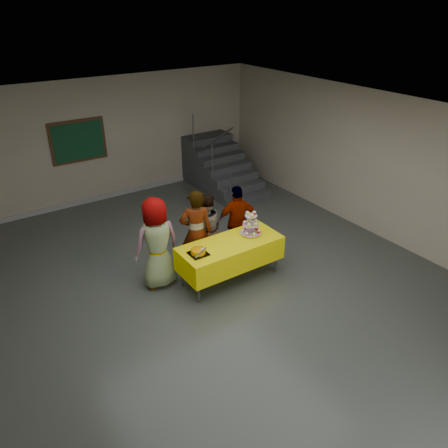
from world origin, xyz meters
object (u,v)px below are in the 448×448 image
at_px(schoolchild_b, 196,232).
at_px(schoolchild_a, 157,243).
at_px(bear_cake, 198,251).
at_px(staircase, 219,168).
at_px(schoolchild_d, 237,221).
at_px(bake_table, 230,253).
at_px(schoolchild_c, 206,229).
at_px(cupcake_stand, 251,226).
at_px(noticeboard, 78,141).

bearing_deg(schoolchild_b, schoolchild_a, 20.26).
xyz_separation_m(bear_cake, schoolchild_b, (0.31, 0.59, -0.00)).
bearing_deg(staircase, schoolchild_d, -117.47).
bearing_deg(bake_table, schoolchild_d, 46.68).
bearing_deg(schoolchild_d, schoolchild_c, 7.17).
xyz_separation_m(schoolchild_a, schoolchild_b, (0.77, -0.03, -0.01)).
xyz_separation_m(cupcake_stand, noticeboard, (-1.56, 4.68, 0.67)).
height_order(cupcake_stand, schoolchild_d, schoolchild_d).
bearing_deg(bear_cake, noticeboard, 94.91).
height_order(schoolchild_a, schoolchild_d, schoolchild_a).
xyz_separation_m(cupcake_stand, schoolchild_d, (0.16, 0.63, -0.21)).
relative_size(bake_table, cupcake_stand, 4.22).
distance_m(bake_table, schoolchild_b, 0.72).
distance_m(schoolchild_d, staircase, 3.64).
xyz_separation_m(cupcake_stand, bear_cake, (-1.16, -0.07, -0.11)).
height_order(schoolchild_a, noticeboard, noticeboard).
relative_size(staircase, noticeboard, 1.85).
bearing_deg(bear_cake, staircase, 52.71).
height_order(bake_table, schoolchild_b, schoolchild_b).
height_order(schoolchild_b, schoolchild_d, schoolchild_b).
relative_size(schoolchild_c, noticeboard, 1.08).
relative_size(bake_table, bear_cake, 5.25).
height_order(cupcake_stand, schoolchild_b, schoolchild_b).
distance_m(cupcake_stand, bear_cake, 1.16).
bearing_deg(staircase, cupcake_stand, -115.44).
bearing_deg(cupcake_stand, staircase, 64.56).
relative_size(schoolchild_d, noticeboard, 1.12).
bearing_deg(bear_cake, schoolchild_b, 62.17).
relative_size(schoolchild_b, schoolchild_c, 1.18).
distance_m(cupcake_stand, schoolchild_c, 0.93).
bearing_deg(staircase, schoolchild_c, -126.95).
relative_size(cupcake_stand, noticeboard, 0.34).
distance_m(bake_table, bear_cake, 0.73).
xyz_separation_m(schoolchild_d, noticeboard, (-1.72, 4.06, 0.87)).
distance_m(bear_cake, schoolchild_c, 1.05).
distance_m(schoolchild_c, schoolchild_d, 0.67).
distance_m(schoolchild_b, schoolchild_c, 0.43).
relative_size(bake_table, noticeboard, 1.45).
bearing_deg(bake_table, cupcake_stand, 6.00).
bearing_deg(bear_cake, schoolchild_a, 126.57).
bearing_deg(cupcake_stand, schoolchild_b, 148.51).
bearing_deg(cupcake_stand, schoolchild_d, 76.00).
relative_size(bear_cake, staircase, 0.15).
bearing_deg(schoolchild_d, cupcake_stand, 93.20).
distance_m(schoolchild_b, noticeboard, 4.30).
distance_m(cupcake_stand, staircase, 4.29).
relative_size(bake_table, schoolchild_b, 1.14).
height_order(bake_table, schoolchild_d, schoolchild_d).
bearing_deg(cupcake_stand, bake_table, -174.00).
distance_m(bake_table, schoolchild_d, 0.95).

